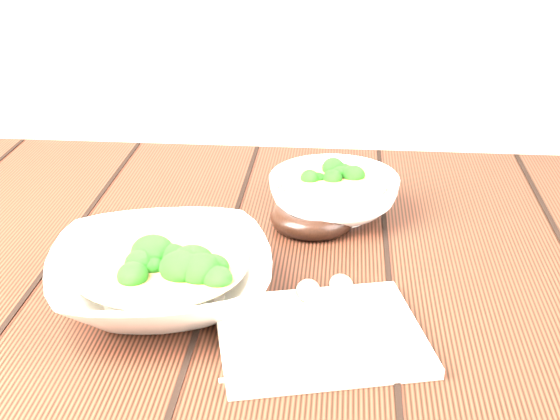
% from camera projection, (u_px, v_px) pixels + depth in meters
% --- Properties ---
extents(table, '(1.20, 0.80, 0.75)m').
position_uv_depth(table, '(239.00, 346.00, 0.98)').
color(table, '#3B1A10').
rests_on(table, ground).
extents(soup_bowl_front, '(0.28, 0.28, 0.07)m').
position_uv_depth(soup_bowl_front, '(161.00, 275.00, 0.84)').
color(soup_bowl_front, silver).
rests_on(soup_bowl_front, table).
extents(soup_bowl_back, '(0.23, 0.23, 0.06)m').
position_uv_depth(soup_bowl_back, '(334.00, 194.00, 1.04)').
color(soup_bowl_back, silver).
rests_on(soup_bowl_back, table).
extents(trivet, '(0.12, 0.12, 0.03)m').
position_uv_depth(trivet, '(313.00, 217.00, 1.01)').
color(trivet, black).
rests_on(trivet, table).
extents(napkin, '(0.24, 0.21, 0.01)m').
position_uv_depth(napkin, '(320.00, 335.00, 0.78)').
color(napkin, beige).
rests_on(napkin, table).
extents(spoon_left, '(0.03, 0.17, 0.01)m').
position_uv_depth(spoon_left, '(307.00, 306.00, 0.81)').
color(spoon_left, '#A9A495').
rests_on(spoon_left, napkin).
extents(spoon_right, '(0.03, 0.17, 0.01)m').
position_uv_depth(spoon_right, '(343.00, 300.00, 0.82)').
color(spoon_right, '#A9A495').
rests_on(spoon_right, napkin).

